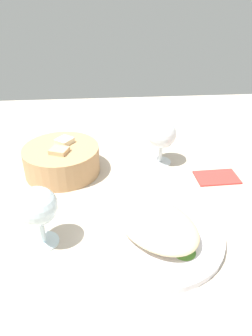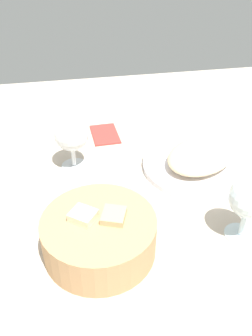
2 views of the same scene
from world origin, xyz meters
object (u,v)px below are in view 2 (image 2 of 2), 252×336
object	(u,v)px
plate	(200,165)
bread_basket	(99,235)
wine_glass_far	(249,200)
folded_napkin	(105,134)
wine_glass_near	(71,136)

from	to	relation	value
plate	bread_basket	bearing A→B (deg)	38.08
wine_glass_far	folded_napkin	xyz separation A→B (cm)	(19.72, -41.66, -8.24)
wine_glass_far	folded_napkin	distance (cm)	46.83
wine_glass_near	plate	bearing A→B (deg)	168.28
bread_basket	folded_napkin	bearing A→B (deg)	-99.16
wine_glass_far	plate	bearing A→B (deg)	-90.89
folded_napkin	bread_basket	bearing A→B (deg)	-11.20
bread_basket	folded_napkin	distance (cm)	40.94
wine_glass_far	folded_napkin	world-z (taller)	wine_glass_far
folded_napkin	wine_glass_near	bearing A→B (deg)	-36.63
plate	wine_glass_near	xyz separation A→B (cm)	(29.30, -6.08, 7.75)
plate	folded_napkin	size ratio (longest dim) A/B	2.47
wine_glass_far	folded_napkin	size ratio (longest dim) A/B	1.16
wine_glass_near	wine_glass_far	size ratio (longest dim) A/B	1.00
plate	folded_napkin	world-z (taller)	plate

